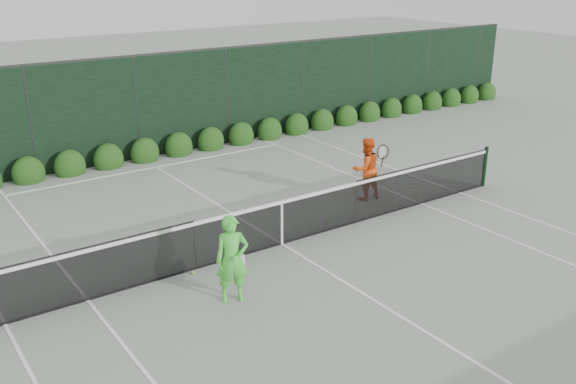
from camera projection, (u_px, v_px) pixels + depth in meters
ground at (282, 244)px, 13.42m from camera, size 80.00×80.00×0.00m
tennis_net at (281, 221)px, 13.22m from camera, size 12.90×0.10×1.07m
player_woman at (232, 259)px, 10.98m from camera, size 0.68×0.57×1.57m
player_man at (366, 169)px, 15.71m from camera, size 0.90×0.67×1.56m
court_lines at (282, 244)px, 13.42m from camera, size 11.03×23.83×0.01m
windscreen_fence at (372, 218)px, 10.81m from camera, size 32.00×21.07×3.06m
hedge_row at (145, 153)px, 18.85m from camera, size 31.66×0.65×0.94m
tennis_balls at (255, 240)px, 13.55m from camera, size 3.70×1.39×0.07m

